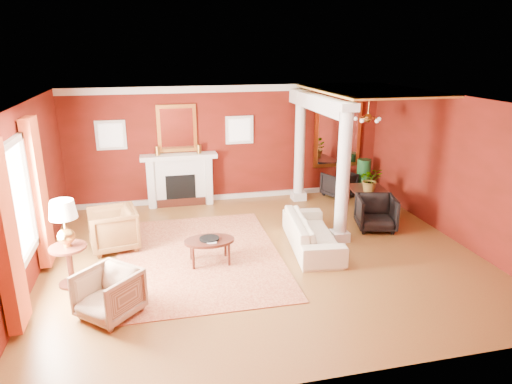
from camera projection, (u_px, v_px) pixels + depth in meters
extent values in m
plane|color=brown|center=(263.00, 255.00, 8.73)|extent=(8.00, 8.00, 0.00)
cube|color=#65140E|center=(230.00, 144.00, 11.53)|extent=(8.00, 0.04, 2.90)
cube|color=#65140E|center=(339.00, 270.00, 5.04)|extent=(8.00, 0.04, 2.90)
cube|color=#65140E|center=(25.00, 198.00, 7.42)|extent=(0.04, 7.00, 2.90)
cube|color=#65140E|center=(456.00, 169.00, 9.15)|extent=(0.04, 7.00, 2.90)
cube|color=white|center=(263.00, 101.00, 7.84)|extent=(8.00, 7.00, 0.04)
cube|color=silver|center=(180.00, 181.00, 11.35)|extent=(1.60, 0.34, 1.20)
cube|color=black|center=(181.00, 189.00, 11.23)|extent=(0.72, 0.03, 0.70)
cube|color=black|center=(182.00, 202.00, 11.34)|extent=(1.20, 0.05, 0.20)
cube|color=silver|center=(179.00, 156.00, 11.12)|extent=(1.85, 0.42, 0.10)
cube|color=silver|center=(151.00, 183.00, 11.17)|extent=(0.16, 0.40, 1.20)
cube|color=silver|center=(208.00, 180.00, 11.47)|extent=(0.16, 0.40, 1.20)
cube|color=gold|center=(177.00, 128.00, 11.07)|extent=(0.95, 0.06, 1.15)
cube|color=white|center=(177.00, 129.00, 11.04)|extent=(0.78, 0.02, 0.98)
cube|color=silver|center=(111.00, 135.00, 10.78)|extent=(0.70, 0.06, 0.70)
cube|color=white|center=(111.00, 135.00, 10.75)|extent=(0.54, 0.02, 0.54)
cube|color=silver|center=(239.00, 130.00, 11.45)|extent=(0.70, 0.06, 0.70)
cube|color=white|center=(240.00, 130.00, 11.42)|extent=(0.54, 0.02, 0.54)
cube|color=white|center=(15.00, 204.00, 6.83)|extent=(0.03, 1.30, 1.70)
cube|color=silver|center=(4.00, 220.00, 6.19)|extent=(0.08, 0.10, 1.90)
cube|color=silver|center=(29.00, 190.00, 7.49)|extent=(0.08, 0.10, 1.90)
cube|color=#BA431F|center=(5.00, 238.00, 5.98)|extent=(0.18, 0.55, 2.60)
cube|color=#BA431F|center=(38.00, 193.00, 7.83)|extent=(0.18, 0.55, 2.60)
cube|color=silver|center=(340.00, 236.00, 9.34)|extent=(0.34, 0.34, 0.20)
cylinder|color=silver|center=(343.00, 172.00, 8.93)|extent=(0.26, 0.26, 2.50)
cube|color=silver|center=(347.00, 107.00, 8.54)|extent=(0.36, 0.36, 0.16)
cube|color=silver|center=(298.00, 196.00, 11.84)|extent=(0.34, 0.34, 0.20)
cylinder|color=silver|center=(300.00, 145.00, 11.43)|extent=(0.26, 0.26, 2.50)
cube|color=silver|center=(301.00, 93.00, 11.05)|extent=(0.36, 0.36, 0.16)
cube|color=silver|center=(317.00, 102.00, 10.06)|extent=(0.30, 3.20, 0.32)
cube|color=gold|center=(369.00, 90.00, 10.09)|extent=(2.30, 3.40, 0.04)
cube|color=gold|center=(338.00, 135.00, 12.09)|extent=(1.30, 0.06, 1.70)
cube|color=white|center=(338.00, 136.00, 12.06)|extent=(1.10, 0.02, 1.50)
cylinder|color=#AE7E36|center=(369.00, 104.00, 10.24)|extent=(0.02, 0.02, 0.65)
sphere|color=#AE7E36|center=(368.00, 118.00, 10.34)|extent=(0.20, 0.20, 0.20)
sphere|color=silver|center=(379.00, 119.00, 10.40)|extent=(0.09, 0.09, 0.09)
sphere|color=silver|center=(366.00, 118.00, 10.61)|extent=(0.09, 0.09, 0.09)
sphere|color=silver|center=(355.00, 119.00, 10.45)|extent=(0.09, 0.09, 0.09)
sphere|color=silver|center=(362.00, 121.00, 10.14)|extent=(0.09, 0.09, 0.09)
sphere|color=silver|center=(377.00, 121.00, 10.12)|extent=(0.09, 0.09, 0.09)
cube|color=silver|center=(229.00, 89.00, 11.07)|extent=(8.00, 0.08, 0.16)
cube|color=silver|center=(231.00, 196.00, 11.92)|extent=(8.00, 0.08, 0.12)
cube|color=maroon|center=(198.00, 256.00, 8.64)|extent=(3.07, 4.07, 0.02)
imported|color=#F5EACE|center=(313.00, 227.00, 8.93)|extent=(0.87, 2.18, 0.83)
imported|color=black|center=(113.00, 227.00, 8.86)|extent=(0.96, 1.01, 0.90)
imported|color=tan|center=(109.00, 292.00, 6.63)|extent=(1.06, 1.06, 0.80)
cylinder|color=black|center=(209.00, 241.00, 8.26)|extent=(0.92, 0.92, 0.05)
cylinder|color=black|center=(193.00, 259.00, 8.07)|extent=(0.05, 0.05, 0.41)
cylinder|color=black|center=(229.00, 256.00, 8.21)|extent=(0.05, 0.05, 0.41)
cylinder|color=black|center=(191.00, 250.00, 8.45)|extent=(0.05, 0.05, 0.41)
cylinder|color=black|center=(225.00, 247.00, 8.59)|extent=(0.05, 0.05, 0.41)
imported|color=black|center=(207.00, 235.00, 8.14)|extent=(0.17, 0.06, 0.23)
cylinder|color=black|center=(73.00, 283.00, 7.63)|extent=(0.44, 0.44, 0.04)
cylinder|color=black|center=(70.00, 266.00, 7.54)|extent=(0.10, 0.10, 0.67)
cylinder|color=black|center=(68.00, 248.00, 7.43)|extent=(0.59, 0.59, 0.04)
sphere|color=#AE7E36|center=(66.00, 236.00, 7.37)|extent=(0.28, 0.28, 0.28)
cylinder|color=#AE7E36|center=(65.00, 225.00, 7.31)|extent=(0.03, 0.03, 0.30)
cone|color=silver|center=(63.00, 209.00, 7.23)|extent=(0.44, 0.44, 0.30)
imported|color=black|center=(372.00, 197.00, 10.74)|extent=(0.75, 1.58, 0.85)
imported|color=black|center=(376.00, 211.00, 9.83)|extent=(0.95, 0.92, 0.82)
imported|color=black|center=(339.00, 183.00, 12.00)|extent=(0.90, 0.87, 0.72)
sphere|color=#15421D|center=(362.00, 188.00, 12.21)|extent=(0.41, 0.41, 0.41)
cylinder|color=#15421D|center=(363.00, 177.00, 12.12)|extent=(0.37, 0.37, 0.97)
imported|color=#26591E|center=(371.00, 169.00, 10.60)|extent=(0.60, 0.65, 0.45)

